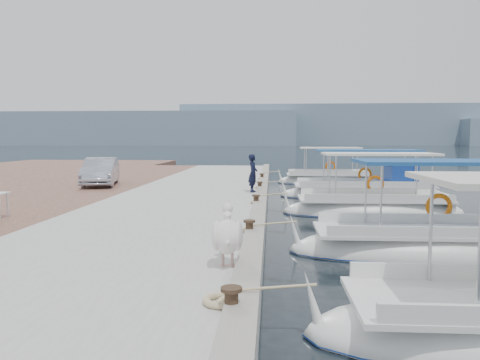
% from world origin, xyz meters
% --- Properties ---
extents(ground, '(400.00, 400.00, 0.00)m').
position_xyz_m(ground, '(0.00, 0.00, 0.00)').
color(ground, black).
rests_on(ground, ground).
extents(concrete_quay, '(6.00, 40.00, 0.50)m').
position_xyz_m(concrete_quay, '(-3.00, 5.00, 0.25)').
color(concrete_quay, '#A0A09B').
rests_on(concrete_quay, ground).
extents(quay_curb, '(0.44, 40.00, 0.12)m').
position_xyz_m(quay_curb, '(-0.22, 5.00, 0.56)').
color(quay_curb, gray).
rests_on(quay_curb, concrete_quay).
extents(cobblestone_strip, '(4.00, 40.00, 0.50)m').
position_xyz_m(cobblestone_strip, '(-8.00, 5.00, 0.25)').
color(cobblestone_strip, brown).
rests_on(cobblestone_strip, ground).
extents(distant_hills, '(330.00, 60.00, 18.00)m').
position_xyz_m(distant_hills, '(29.61, 201.49, 7.61)').
color(distant_hills, slate).
rests_on(distant_hills, ground).
extents(fishing_caique_b, '(7.14, 2.25, 2.83)m').
position_xyz_m(fishing_caique_b, '(4.16, -3.19, 0.12)').
color(fishing_caique_b, silver).
rests_on(fishing_caique_b, ground).
extents(fishing_caique_c, '(6.53, 2.26, 2.83)m').
position_xyz_m(fishing_caique_c, '(3.85, 2.77, 0.12)').
color(fishing_caique_c, silver).
rests_on(fishing_caique_c, ground).
extents(fishing_caique_d, '(7.76, 2.30, 2.83)m').
position_xyz_m(fishing_caique_d, '(4.57, 7.81, 0.19)').
color(fishing_caique_d, silver).
rests_on(fishing_caique_d, ground).
extents(fishing_caique_e, '(6.06, 2.09, 2.83)m').
position_xyz_m(fishing_caique_e, '(3.62, 14.63, 0.13)').
color(fishing_caique_e, silver).
rests_on(fishing_caique_e, ground).
extents(mooring_bollards, '(0.28, 20.28, 0.33)m').
position_xyz_m(mooring_bollards, '(-0.35, 1.50, 0.69)').
color(mooring_bollards, black).
rests_on(mooring_bollards, concrete_quay).
extents(pelican, '(0.53, 1.37, 1.07)m').
position_xyz_m(pelican, '(-0.60, -6.30, 1.05)').
color(pelican, tan).
rests_on(pelican, concrete_quay).
extents(fisherman, '(0.45, 0.62, 1.59)m').
position_xyz_m(fisherman, '(-0.60, 5.18, 1.30)').
color(fisherman, black).
rests_on(fisherman, concrete_quay).
extents(parked_car, '(2.28, 4.25, 1.33)m').
position_xyz_m(parked_car, '(-8.03, 7.60, 1.17)').
color(parked_car, '#A8B1C0').
rests_on(parked_car, cobblestone_strip).
extents(rope_coil, '(0.54, 0.54, 0.10)m').
position_xyz_m(rope_coil, '(-0.50, -8.21, 0.55)').
color(rope_coil, '#C6B284').
rests_on(rope_coil, concrete_quay).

